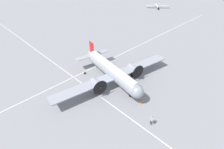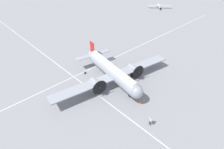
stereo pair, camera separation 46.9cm
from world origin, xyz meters
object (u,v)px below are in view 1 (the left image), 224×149
Objects in this scene: suitcase_near_door at (85,73)px; light_aircraft_distant at (157,6)px; airliner_main at (113,72)px; crew_foreground at (152,119)px; traffic_cone at (141,102)px.

suitcase_near_door is 0.06× the size of light_aircraft_distant.
crew_foreground is (3.35, 11.42, -1.35)m from airliner_main.
crew_foreground is 70.01m from light_aircraft_distant.
crew_foreground is at bearing -6.48° from airliner_main.
light_aircraft_distant is (-57.81, -20.35, 0.61)m from suitcase_near_door.
traffic_cone is (56.40, 34.18, -0.60)m from light_aircraft_distant.
airliner_main is at bearing 6.28° from crew_foreground.
light_aircraft_distant is at bearing -34.52° from crew_foreground.
crew_foreground is 17.65m from suitcase_near_door.
airliner_main is 48.68× the size of traffic_cone.
crew_foreground is at bearing 57.18° from traffic_cone.
airliner_main reaches higher than suitcase_near_door.
airliner_main reaches higher than light_aircraft_distant.
crew_foreground reaches higher than suitcase_near_door.
light_aircraft_distant is 16.44× the size of traffic_cone.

